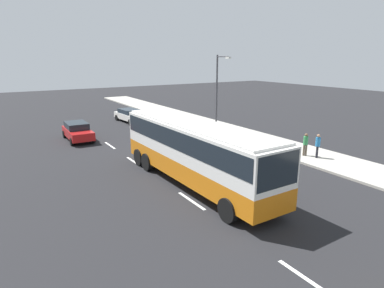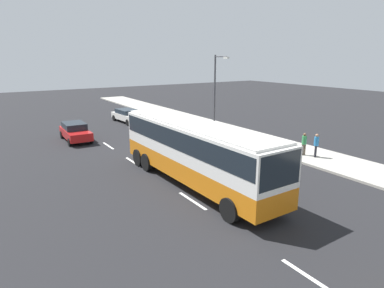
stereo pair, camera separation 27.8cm
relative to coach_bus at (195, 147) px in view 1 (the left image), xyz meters
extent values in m
plane|color=black|center=(-1.88, 0.69, -2.17)|extent=(120.00, 120.00, 0.00)
cube|color=#A8A399|center=(-1.88, 9.99, -2.09)|extent=(80.00, 4.00, 0.15)
cube|color=white|center=(-17.03, -1.30, -2.16)|extent=(2.40, 0.16, 0.01)
cube|color=white|center=(-10.72, -1.30, -2.16)|extent=(2.40, 0.16, 0.01)
cube|color=white|center=(-5.66, -1.30, -2.16)|extent=(2.40, 0.16, 0.01)
cube|color=white|center=(1.77, -1.30, -2.16)|extent=(2.40, 0.16, 0.01)
cube|color=white|center=(8.83, -1.30, -2.16)|extent=(2.40, 0.16, 0.01)
cube|color=orange|center=(0.00, 0.00, -1.10)|extent=(12.04, 2.71, 1.03)
cube|color=white|center=(0.00, 0.00, 0.31)|extent=(12.04, 2.71, 1.80)
cube|color=black|center=(0.00, 0.00, 0.56)|extent=(11.80, 2.73, 0.99)
cube|color=black|center=(5.95, 0.11, 0.40)|extent=(0.16, 2.29, 1.44)
cube|color=white|center=(0.00, 0.00, 1.27)|extent=(11.56, 2.55, 0.12)
cylinder|color=black|center=(4.38, 1.27, -1.62)|extent=(1.11, 0.32, 1.10)
cylinder|color=black|center=(4.43, -1.11, -1.62)|extent=(1.11, 0.32, 1.10)
cylinder|color=black|center=(-3.62, 1.12, -1.62)|extent=(1.11, 0.32, 1.10)
cylinder|color=black|center=(-3.57, -1.26, -1.62)|extent=(1.11, 0.32, 1.10)
cylinder|color=black|center=(-4.82, 1.10, -1.62)|extent=(1.11, 0.32, 1.10)
cylinder|color=black|center=(-4.77, -1.28, -1.62)|extent=(1.11, 0.32, 1.10)
cube|color=white|center=(-19.26, 3.85, -1.54)|extent=(4.77, 2.13, 0.61)
cube|color=#1E2833|center=(-19.48, 3.83, -1.01)|extent=(2.67, 1.83, 0.46)
cylinder|color=black|center=(-17.66, 4.83, -1.85)|extent=(0.65, 0.25, 0.64)
cylinder|color=black|center=(-17.53, 3.13, -1.85)|extent=(0.65, 0.25, 0.64)
cylinder|color=black|center=(-21.00, 4.57, -1.85)|extent=(0.65, 0.25, 0.64)
cylinder|color=black|center=(-20.87, 2.87, -1.85)|extent=(0.65, 0.25, 0.64)
cube|color=#B21919|center=(-13.79, -3.04, -1.52)|extent=(4.47, 1.86, 0.66)
cube|color=black|center=(-14.13, -3.03, -0.93)|extent=(2.47, 1.69, 0.52)
cylinder|color=black|center=(-12.21, -2.21, -1.85)|extent=(0.64, 0.21, 0.64)
cylinder|color=black|center=(-12.24, -3.92, -1.85)|extent=(0.64, 0.21, 0.64)
cylinder|color=black|center=(-15.35, -2.16, -1.85)|extent=(0.64, 0.21, 0.64)
cylinder|color=black|center=(-15.37, -3.87, -1.85)|extent=(0.64, 0.21, 0.64)
cylinder|color=black|center=(0.50, 9.72, -1.61)|extent=(0.14, 0.14, 0.82)
cylinder|color=black|center=(0.58, 9.58, -1.61)|extent=(0.14, 0.14, 0.82)
cylinder|color=#2672B2|center=(0.54, 9.65, -0.89)|extent=(0.32, 0.32, 0.61)
sphere|color=#9E7051|center=(0.54, 9.65, -0.48)|extent=(0.22, 0.22, 0.22)
cylinder|color=brown|center=(-0.27, 9.27, -1.62)|extent=(0.14, 0.14, 0.79)
cylinder|color=brown|center=(-0.19, 9.41, -1.62)|extent=(0.14, 0.14, 0.79)
cylinder|color=#338C4C|center=(-0.23, 9.34, -0.93)|extent=(0.32, 0.32, 0.59)
sphere|color=brown|center=(-0.23, 9.34, -0.53)|extent=(0.21, 0.21, 0.21)
cylinder|color=#47474C|center=(-9.90, 8.62, 1.45)|extent=(0.16, 0.16, 6.93)
cylinder|color=#47474C|center=(-9.12, 8.62, 4.76)|extent=(1.56, 0.10, 0.10)
cube|color=silver|center=(-8.34, 8.62, 4.66)|extent=(0.50, 0.24, 0.16)
camera|label=1|loc=(14.63, -9.24, 4.72)|focal=30.97mm
camera|label=2|loc=(14.48, -9.48, 4.72)|focal=30.97mm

